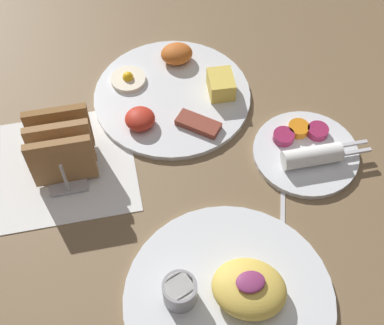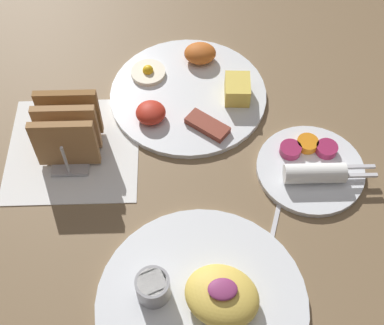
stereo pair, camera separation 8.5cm
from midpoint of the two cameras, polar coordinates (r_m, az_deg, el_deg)
ground_plane at (r=0.87m, az=3.64°, el=-2.05°), size 3.00×3.00×0.00m
napkin_flat at (r=0.92m, az=-9.96°, el=1.29°), size 0.22×0.22×0.00m
plate_breakfast at (r=0.98m, az=2.26°, el=7.43°), size 0.28×0.28×0.05m
plate_condiments at (r=0.90m, az=15.26°, el=-0.72°), size 0.19×0.18×0.04m
plate_foreground at (r=0.76m, az=4.55°, el=-14.65°), size 0.30×0.30×0.06m
toast_rack at (r=0.88m, az=-10.42°, el=3.24°), size 0.10×0.12×0.10m
teaspoon at (r=0.85m, az=11.87°, el=-5.91°), size 0.05×0.12×0.01m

